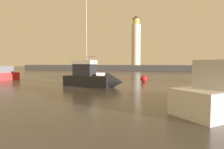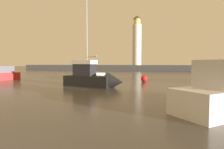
{
  "view_description": "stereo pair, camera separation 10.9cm",
  "coord_description": "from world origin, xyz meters",
  "px_view_note": "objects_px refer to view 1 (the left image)",
  "views": [
    {
      "loc": [
        3.6,
        -1.49,
        2.43
      ],
      "look_at": [
        -0.32,
        15.39,
        1.4
      ],
      "focal_mm": 30.58,
      "sensor_mm": 36.0,
      "label": 1
    },
    {
      "loc": [
        3.7,
        -1.46,
        2.43
      ],
      "look_at": [
        -0.32,
        15.39,
        1.4
      ],
      "focal_mm": 30.58,
      "sensor_mm": 36.0,
      "label": 2
    }
  ],
  "objects_px": {
    "lighthouse": "(136,42)",
    "sailboat_moored": "(88,75)",
    "motorboat_0": "(94,78)",
    "mooring_buoy": "(144,79)"
  },
  "relations": [
    {
      "from": "lighthouse",
      "to": "sailboat_moored",
      "type": "xyz_separation_m",
      "value": [
        -3.16,
        -38.15,
        -9.03
      ]
    },
    {
      "from": "lighthouse",
      "to": "motorboat_0",
      "type": "xyz_separation_m",
      "value": [
        0.46,
        -46.32,
        -8.78
      ]
    },
    {
      "from": "sailboat_moored",
      "to": "mooring_buoy",
      "type": "relative_size",
      "value": 15.54
    },
    {
      "from": "sailboat_moored",
      "to": "mooring_buoy",
      "type": "xyz_separation_m",
      "value": [
        8.36,
        -1.94,
        -0.21
      ]
    },
    {
      "from": "sailboat_moored",
      "to": "motorboat_0",
      "type": "bearing_deg",
      "value": -66.12
    },
    {
      "from": "lighthouse",
      "to": "mooring_buoy",
      "type": "distance_m",
      "value": 41.46
    },
    {
      "from": "lighthouse",
      "to": "motorboat_0",
      "type": "distance_m",
      "value": 47.14
    },
    {
      "from": "lighthouse",
      "to": "sailboat_moored",
      "type": "height_order",
      "value": "lighthouse"
    },
    {
      "from": "motorboat_0",
      "to": "mooring_buoy",
      "type": "xyz_separation_m",
      "value": [
        4.74,
        6.23,
        -0.46
      ]
    },
    {
      "from": "motorboat_0",
      "to": "mooring_buoy",
      "type": "distance_m",
      "value": 7.84
    }
  ]
}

